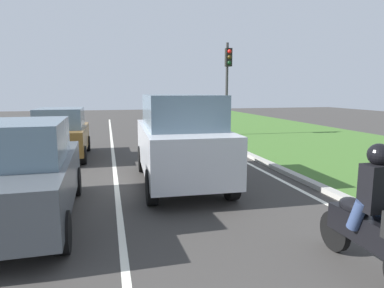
{
  "coord_description": "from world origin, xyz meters",
  "views": [
    {
      "loc": [
        -0.86,
        1.21,
        2.39
      ],
      "look_at": [
        0.96,
        8.49,
        1.2
      ],
      "focal_mm": 31.85,
      "sensor_mm": 36.0,
      "label": 1
    }
  ],
  "objects_px": {
    "car_sedan_left_lane": "(20,174)",
    "car_hatchback_far": "(62,134)",
    "rider_person": "(376,187)",
    "traffic_light_near_right": "(228,74)",
    "car_suv_ahead": "(180,139)",
    "motorcycle": "(375,235)"
  },
  "relations": [
    {
      "from": "car_sedan_left_lane",
      "to": "car_hatchback_far",
      "type": "height_order",
      "value": "car_sedan_left_lane"
    },
    {
      "from": "rider_person",
      "to": "traffic_light_near_right",
      "type": "height_order",
      "value": "traffic_light_near_right"
    },
    {
      "from": "car_hatchback_far",
      "to": "rider_person",
      "type": "xyz_separation_m",
      "value": [
        4.83,
        -9.13,
        0.31
      ]
    },
    {
      "from": "car_hatchback_far",
      "to": "traffic_light_near_right",
      "type": "bearing_deg",
      "value": 28.64
    },
    {
      "from": "car_hatchback_far",
      "to": "car_sedan_left_lane",
      "type": "bearing_deg",
      "value": -89.74
    },
    {
      "from": "car_suv_ahead",
      "to": "traffic_light_near_right",
      "type": "height_order",
      "value": "traffic_light_near_right"
    },
    {
      "from": "car_suv_ahead",
      "to": "traffic_light_near_right",
      "type": "distance_m",
      "value": 9.66
    },
    {
      "from": "rider_person",
      "to": "traffic_light_near_right",
      "type": "relative_size",
      "value": 0.24
    },
    {
      "from": "car_suv_ahead",
      "to": "motorcycle",
      "type": "bearing_deg",
      "value": -71.18
    },
    {
      "from": "car_sedan_left_lane",
      "to": "rider_person",
      "type": "xyz_separation_m",
      "value": [
        4.8,
        -3.01,
        0.27
      ]
    },
    {
      "from": "car_sedan_left_lane",
      "to": "rider_person",
      "type": "distance_m",
      "value": 5.67
    },
    {
      "from": "car_hatchback_far",
      "to": "rider_person",
      "type": "relative_size",
      "value": 3.18
    },
    {
      "from": "traffic_light_near_right",
      "to": "car_suv_ahead",
      "type": "bearing_deg",
      "value": -116.98
    },
    {
      "from": "car_sedan_left_lane",
      "to": "car_suv_ahead",
      "type": "bearing_deg",
      "value": 28.36
    },
    {
      "from": "motorcycle",
      "to": "rider_person",
      "type": "relative_size",
      "value": 1.63
    },
    {
      "from": "car_sedan_left_lane",
      "to": "traffic_light_near_right",
      "type": "distance_m",
      "value": 13.0
    },
    {
      "from": "car_sedan_left_lane",
      "to": "motorcycle",
      "type": "distance_m",
      "value": 5.7
    },
    {
      "from": "motorcycle",
      "to": "car_hatchback_far",
      "type": "bearing_deg",
      "value": 117.89
    },
    {
      "from": "car_hatchback_far",
      "to": "motorcycle",
      "type": "relative_size",
      "value": 1.95
    },
    {
      "from": "rider_person",
      "to": "car_sedan_left_lane",
      "type": "bearing_deg",
      "value": 148.03
    },
    {
      "from": "car_suv_ahead",
      "to": "traffic_light_near_right",
      "type": "bearing_deg",
      "value": 65.16
    },
    {
      "from": "car_sedan_left_lane",
      "to": "traffic_light_near_right",
      "type": "height_order",
      "value": "traffic_light_near_right"
    }
  ]
}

